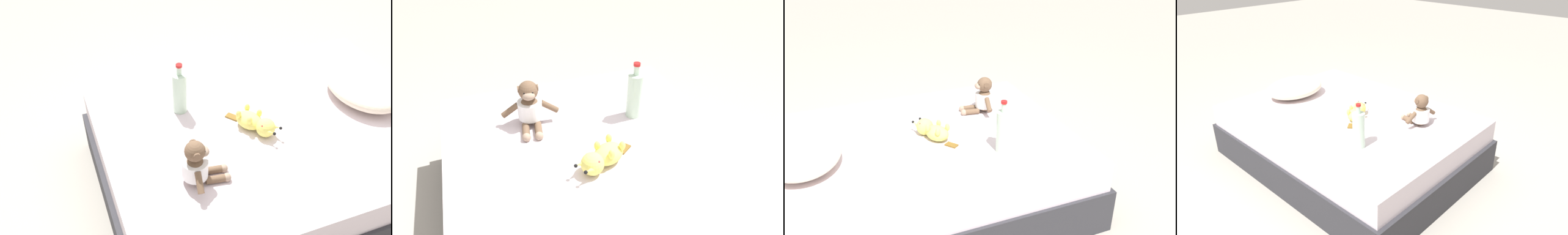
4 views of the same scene
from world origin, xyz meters
The scene contains 4 objects.
bed centered at (0.00, 0.00, 0.21)m, with size 1.34×1.85×0.42m.
plush_monkey centered at (0.22, -0.52, 0.52)m, with size 0.29×0.24×0.24m.
plush_yellow_creature centered at (-0.01, -0.11, 0.47)m, with size 0.31×0.21×0.10m.
glass_bottle centered at (-0.30, -0.42, 0.55)m, with size 0.08×0.08×0.30m.
Camera 2 is at (0.44, 0.98, 1.49)m, focal length 33.29 mm.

